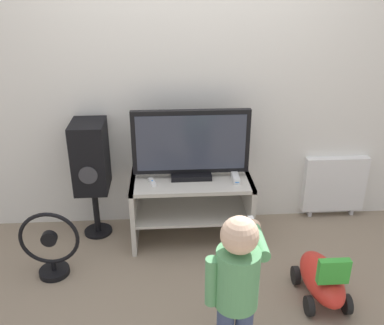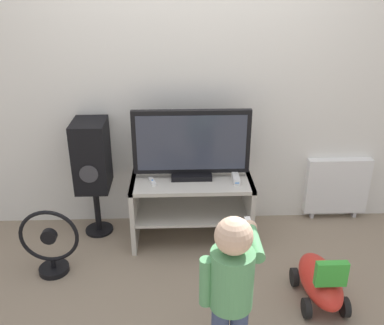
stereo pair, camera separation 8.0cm
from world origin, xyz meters
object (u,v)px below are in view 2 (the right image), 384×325
(television, at_px, (191,145))
(radiator, at_px, (337,186))
(child, at_px, (232,279))
(remote_primary, at_px, (152,182))
(floor_fan, at_px, (50,245))
(ride_on_toy, at_px, (320,281))
(speaker_tower, at_px, (92,158))
(game_console, at_px, (236,178))

(television, xyz_separation_m, radiator, (1.29, 0.24, -0.51))
(television, bearing_deg, child, -82.13)
(remote_primary, bearing_deg, floor_fan, -154.97)
(child, height_order, ride_on_toy, child)
(television, distance_m, radiator, 1.41)
(television, height_order, child, television)
(speaker_tower, bearing_deg, television, -6.64)
(remote_primary, bearing_deg, radiator, 12.10)
(child, distance_m, radiator, 1.87)
(television, relative_size, floor_fan, 1.74)
(game_console, relative_size, floor_fan, 0.35)
(speaker_tower, height_order, radiator, speaker_tower)
(television, distance_m, floor_fan, 1.27)
(child, bearing_deg, speaker_tower, 125.86)
(remote_primary, xyz_separation_m, radiator, (1.60, 0.34, -0.25))
(radiator, bearing_deg, remote_primary, -167.90)
(remote_primary, distance_m, floor_fan, 0.87)
(remote_primary, distance_m, ride_on_toy, 1.40)
(television, bearing_deg, floor_fan, -156.86)
(child, distance_m, speaker_tower, 1.65)
(floor_fan, bearing_deg, television, 23.14)
(television, distance_m, child, 1.28)
(television, bearing_deg, speaker_tower, 173.36)
(television, xyz_separation_m, child, (0.17, -1.24, -0.27))
(radiator, bearing_deg, television, -169.43)
(remote_primary, height_order, ride_on_toy, remote_primary)
(game_console, bearing_deg, radiator, 18.79)
(speaker_tower, bearing_deg, game_console, -8.74)
(television, bearing_deg, remote_primary, -161.64)
(ride_on_toy, bearing_deg, television, 135.45)
(remote_primary, height_order, speaker_tower, speaker_tower)
(floor_fan, bearing_deg, child, -33.29)
(ride_on_toy, bearing_deg, speaker_tower, 150.69)
(game_console, relative_size, remote_primary, 1.37)
(ride_on_toy, distance_m, radiator, 1.17)
(game_console, distance_m, floor_fan, 1.47)
(remote_primary, relative_size, ride_on_toy, 0.24)
(speaker_tower, bearing_deg, child, -54.14)
(child, xyz_separation_m, speaker_tower, (-0.96, 1.33, 0.14))
(floor_fan, bearing_deg, game_console, 14.68)
(child, xyz_separation_m, ride_on_toy, (0.66, 0.42, -0.39))
(game_console, xyz_separation_m, floor_fan, (-1.38, -0.36, -0.34))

